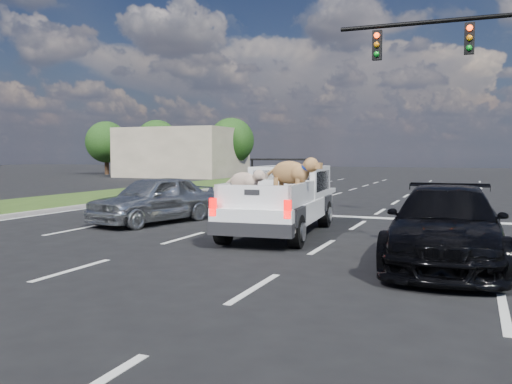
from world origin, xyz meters
TOP-DOWN VIEW (x-y plane):
  - ground at (0.00, 0.00)m, footprint 160.00×160.00m
  - road_markings at (0.00, 6.56)m, footprint 17.75×60.00m
  - curb_left at (-9.05, 6.00)m, footprint 0.15×60.00m
  - building_left at (-20.00, 36.00)m, footprint 10.00×8.00m
  - tree_far_a at (-30.00, 38.00)m, footprint 4.20×4.20m
  - tree_far_b at (-24.00, 38.00)m, footprint 4.20×4.20m
  - tree_far_c at (-16.00, 38.00)m, footprint 4.20×4.20m
  - pickup_truck at (0.25, 5.62)m, footprint 2.44×5.34m
  - silver_sedan at (-4.06, 6.27)m, footprint 2.71×4.52m
  - black_coupe at (4.38, 3.04)m, footprint 2.16×5.08m

SIDE VIEW (x-z plane):
  - ground at x=0.00m, z-range 0.00..0.00m
  - road_markings at x=0.00m, z-range 0.00..0.01m
  - curb_left at x=-9.05m, z-range 0.00..0.14m
  - silver_sedan at x=-4.06m, z-range 0.00..1.44m
  - black_coupe at x=4.38m, z-range 0.00..1.46m
  - pickup_truck at x=0.25m, z-range -0.05..1.90m
  - building_left at x=-20.00m, z-range 0.00..4.40m
  - tree_far_a at x=-30.00m, z-range 0.59..5.99m
  - tree_far_b at x=-24.00m, z-range 0.59..5.99m
  - tree_far_c at x=-16.00m, z-range 0.59..5.99m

